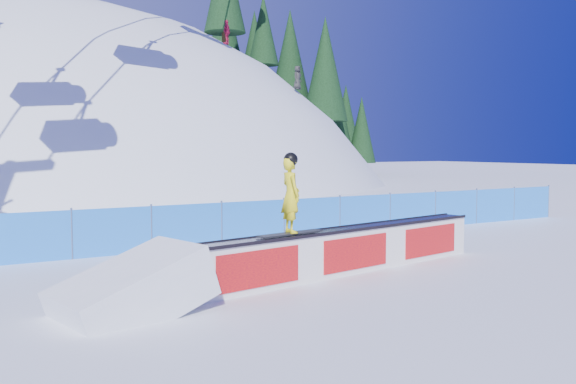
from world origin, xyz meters
TOP-DOWN VIEW (x-y plane):
  - ground at (0.00, 0.00)m, footprint 160.00×160.00m
  - treeline at (21.16, 39.64)m, footprint 20.68×11.45m
  - safety_fence at (0.00, 4.50)m, footprint 22.05×0.05m
  - rail_box at (-2.31, -0.31)m, footprint 8.20×2.06m
  - snow_ramp at (-7.37, -1.24)m, footprint 2.72×1.97m
  - snowboarder at (-3.93, -0.61)m, footprint 1.58×0.59m
  - distant_skiers at (3.57, 30.07)m, footprint 20.86×10.88m

SIDE VIEW (x-z plane):
  - ground at x=0.00m, z-range 0.00..0.00m
  - snow_ramp at x=-7.37m, z-range -0.77..0.77m
  - rail_box at x=-2.31m, z-range -0.01..0.98m
  - safety_fence at x=0.00m, z-range -0.05..1.25m
  - snowboarder at x=-3.93m, z-range 0.97..2.60m
  - treeline at x=21.16m, z-range -0.20..21.32m
  - distant_skiers at x=3.57m, z-range 6.83..15.02m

